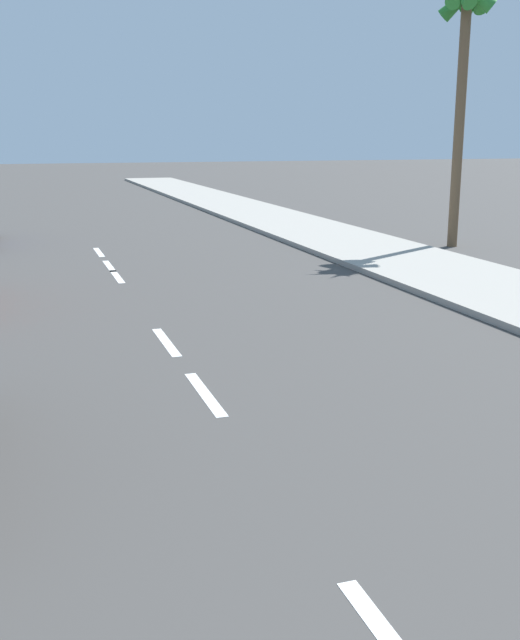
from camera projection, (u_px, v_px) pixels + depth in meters
ground_plane at (126, 288)px, 16.79m from camera, size 160.00×160.00×0.00m
sidewalk_strip at (390, 255)px, 20.91m from camera, size 3.60×80.00×0.14m
lane_stripe_3 at (205, 394)px, 9.92m from camera, size 0.16×1.80×0.01m
lane_stripe_4 at (166, 342)px, 12.40m from camera, size 0.16×1.80×0.01m
lane_stripe_5 at (117, 276)px, 18.16m from camera, size 0.16×1.80×0.01m
lane_stripe_6 at (109, 266)px, 19.61m from camera, size 0.16×1.80×0.01m
lane_stripe_7 at (99, 252)px, 21.93m from camera, size 0.16×1.80×0.01m
palm_tree_far at (466, 28)px, 21.57m from camera, size 1.78×1.75×8.19m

